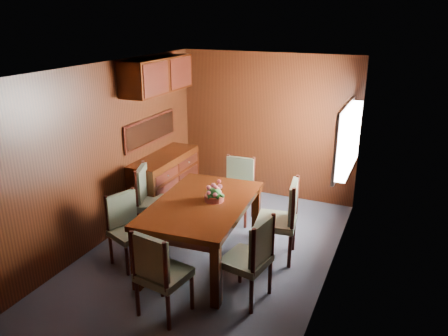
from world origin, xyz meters
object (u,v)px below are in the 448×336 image
at_px(sideboard, 165,182).
at_px(dining_table, 202,211).
at_px(chair_left_near, 127,225).
at_px(flower_centerpiece, 214,191).
at_px(chair_right_near, 252,255).
at_px(chair_head, 159,270).

relative_size(sideboard, dining_table, 0.77).
height_order(chair_left_near, flower_centerpiece, flower_centerpiece).
xyz_separation_m(chair_right_near, chair_head, (-0.76, -0.64, -0.00)).
distance_m(dining_table, chair_head, 1.15).
relative_size(dining_table, flower_centerpiece, 7.12).
relative_size(chair_right_near, chair_head, 1.00).
relative_size(chair_right_near, flower_centerpiece, 3.89).
xyz_separation_m(chair_left_near, chair_right_near, (1.69, -0.12, 0.04)).
relative_size(sideboard, chair_left_near, 1.52).
height_order(chair_right_near, flower_centerpiece, flower_centerpiece).
relative_size(sideboard, chair_right_near, 1.40).
bearing_deg(chair_head, chair_left_near, 149.26).
bearing_deg(chair_left_near, flower_centerpiece, 137.60).
distance_m(sideboard, chair_right_near, 2.66).
distance_m(chair_left_near, flower_centerpiece, 1.16).
height_order(sideboard, chair_right_near, chair_right_near).
bearing_deg(flower_centerpiece, sideboard, 141.58).
xyz_separation_m(sideboard, flower_centerpiece, (1.36, -1.08, 0.49)).
bearing_deg(chair_left_near, chair_right_near, 107.47).
bearing_deg(chair_head, sideboard, 128.22).
relative_size(chair_head, flower_centerpiece, 3.87).
height_order(sideboard, flower_centerpiece, flower_centerpiece).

